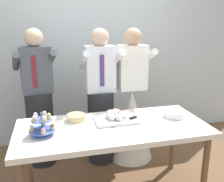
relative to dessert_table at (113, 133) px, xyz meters
The scene contains 9 objects.
rear_wall 1.64m from the dessert_table, 90.00° to the left, with size 5.20×0.10×2.90m, color silver.
dessert_table is the anchor object (origin of this frame).
cupcake_stand 0.66m from the dessert_table, behind, with size 0.23×0.23×0.21m.
main_cake_tray 0.18m from the dessert_table, 64.46° to the left, with size 0.42×0.33×0.13m.
plate_stack 0.68m from the dessert_table, ahead, with size 0.22×0.22×0.07m.
round_cake 0.40m from the dessert_table, 147.56° to the left, with size 0.24×0.24×0.07m.
person_groom 0.72m from the dessert_table, 87.63° to the left, with size 0.46×0.49×1.66m.
person_bride 0.83m from the dessert_table, 59.04° to the left, with size 0.56×0.56×1.66m.
person_guest 1.09m from the dessert_table, 129.79° to the left, with size 0.53×0.55×1.66m.
Camera 1 is at (-0.55, -2.11, 1.73)m, focal length 39.88 mm.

